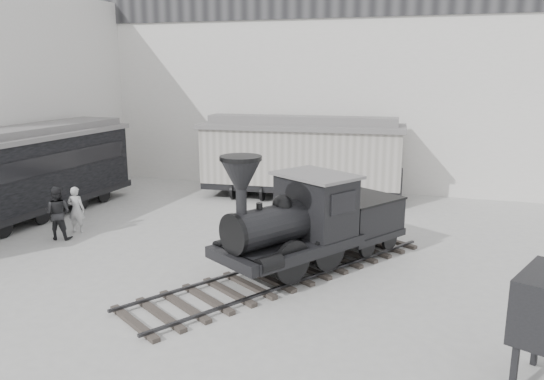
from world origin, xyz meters
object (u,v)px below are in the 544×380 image
(visitor_b, at_px, (58,213))
(locomotive, at_px, (307,226))
(visitor_a, at_px, (76,210))
(passenger_coach, at_px, (9,177))
(boxcar, at_px, (301,156))

(visitor_b, bearing_deg, locomotive, 167.41)
(visitor_a, bearing_deg, visitor_b, 71.75)
(visitor_b, bearing_deg, visitor_a, -109.48)
(passenger_coach, relative_size, visitor_b, 6.77)
(locomotive, height_order, boxcar, boxcar)
(locomotive, bearing_deg, visitor_b, -148.80)
(boxcar, xyz_separation_m, visitor_b, (-6.54, -8.26, -1.01))
(boxcar, height_order, visitor_a, boxcar)
(boxcar, bearing_deg, visitor_b, -132.16)
(locomotive, distance_m, visitor_a, 8.76)
(locomotive, xyz_separation_m, passenger_coach, (-11.60, 1.19, 0.54))
(locomotive, bearing_deg, visitor_a, -154.20)
(locomotive, xyz_separation_m, visitor_a, (-8.68, 1.08, -0.45))
(boxcar, distance_m, visitor_a, 9.88)
(locomotive, height_order, visitor_b, locomotive)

